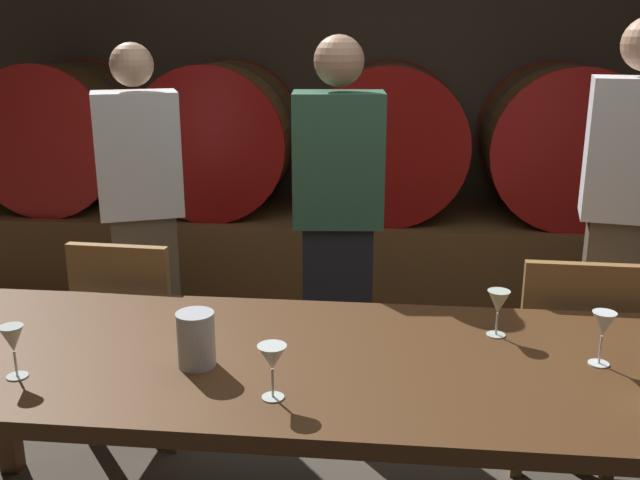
# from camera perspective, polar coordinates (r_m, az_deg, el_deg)

# --- Properties ---
(back_wall) EXTENTS (6.57, 0.24, 2.66)m
(back_wall) POSITION_cam_1_polar(r_m,az_deg,el_deg) (5.06, 5.55, 12.58)
(back_wall) COLOR #473A2D
(back_wall) RESTS_ON ground
(barrel_shelf) EXTENTS (5.91, 0.90, 0.53)m
(barrel_shelf) POSITION_cam_1_polar(r_m,az_deg,el_deg) (4.71, 5.11, -0.93)
(barrel_shelf) COLOR brown
(barrel_shelf) RESTS_ON ground
(wine_barrel_far_left) EXTENTS (0.95, 0.76, 0.95)m
(wine_barrel_far_left) POSITION_cam_1_polar(r_m,az_deg,el_deg) (5.03, -19.51, 7.86)
(wine_barrel_far_left) COLOR #513319
(wine_barrel_far_left) RESTS_ON barrel_shelf
(wine_barrel_left) EXTENTS (0.95, 0.76, 0.95)m
(wine_barrel_left) POSITION_cam_1_polar(r_m,az_deg,el_deg) (4.68, -7.87, 8.06)
(wine_barrel_left) COLOR brown
(wine_barrel_left) RESTS_ON barrel_shelf
(wine_barrel_center) EXTENTS (0.95, 0.76, 0.95)m
(wine_barrel_center) POSITION_cam_1_polar(r_m,az_deg,el_deg) (4.55, 5.48, 7.89)
(wine_barrel_center) COLOR brown
(wine_barrel_center) RESTS_ON barrel_shelf
(wine_barrel_right) EXTENTS (0.95, 0.76, 0.95)m
(wine_barrel_right) POSITION_cam_1_polar(r_m,az_deg,el_deg) (4.66, 18.57, 7.31)
(wine_barrel_right) COLOR brown
(wine_barrel_right) RESTS_ON barrel_shelf
(dining_table) EXTENTS (2.78, 0.89, 0.74)m
(dining_table) POSITION_cam_1_polar(r_m,az_deg,el_deg) (2.19, 1.39, -10.71)
(dining_table) COLOR #4C2D16
(dining_table) RESTS_ON ground
(chair_left) EXTENTS (0.42, 0.42, 0.88)m
(chair_left) POSITION_cam_1_polar(r_m,az_deg,el_deg) (3.06, -14.45, -6.86)
(chair_left) COLOR olive
(chair_left) RESTS_ON ground
(chair_right) EXTENTS (0.41, 0.41, 0.88)m
(chair_right) POSITION_cam_1_polar(r_m,az_deg,el_deg) (2.92, 19.00, -8.40)
(chair_right) COLOR olive
(chair_right) RESTS_ON ground
(guest_left) EXTENTS (0.44, 0.36, 1.61)m
(guest_left) POSITION_cam_1_polar(r_m,az_deg,el_deg) (3.53, -13.88, 2.04)
(guest_left) COLOR brown
(guest_left) RESTS_ON ground
(guest_center) EXTENTS (0.40, 0.27, 1.65)m
(guest_center) POSITION_cam_1_polar(r_m,az_deg,el_deg) (3.12, 1.41, 1.04)
(guest_center) COLOR black
(guest_center) RESTS_ON ground
(guest_right) EXTENTS (0.42, 0.30, 1.72)m
(guest_right) POSITION_cam_1_polar(r_m,az_deg,el_deg) (3.24, 23.10, 1.04)
(guest_right) COLOR brown
(guest_right) RESTS_ON ground
(pitcher) EXTENTS (0.11, 0.11, 0.16)m
(pitcher) POSITION_cam_1_polar(r_m,az_deg,el_deg) (2.11, -9.79, -7.76)
(pitcher) COLOR silver
(pitcher) RESTS_ON dining_table
(wine_glass_far_left) EXTENTS (0.07, 0.07, 0.15)m
(wine_glass_far_left) POSITION_cam_1_polar(r_m,az_deg,el_deg) (2.17, -23.16, -7.35)
(wine_glass_far_left) COLOR silver
(wine_glass_far_left) RESTS_ON dining_table
(wine_glass_center_left) EXTENTS (0.08, 0.08, 0.15)m
(wine_glass_center_left) POSITION_cam_1_polar(r_m,az_deg,el_deg) (1.90, -3.81, -9.38)
(wine_glass_center_left) COLOR silver
(wine_glass_center_left) RESTS_ON dining_table
(wine_glass_center_right) EXTENTS (0.07, 0.07, 0.15)m
(wine_glass_center_right) POSITION_cam_1_polar(r_m,az_deg,el_deg) (2.33, 13.93, -4.89)
(wine_glass_center_right) COLOR silver
(wine_glass_center_right) RESTS_ON dining_table
(wine_glass_far_right) EXTENTS (0.07, 0.07, 0.16)m
(wine_glass_far_right) POSITION_cam_1_polar(r_m,az_deg,el_deg) (2.22, 21.51, -6.37)
(wine_glass_far_right) COLOR white
(wine_glass_far_right) RESTS_ON dining_table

